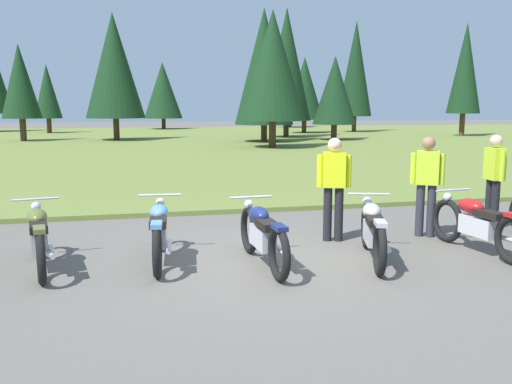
% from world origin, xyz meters
% --- Properties ---
extents(ground_plane, '(140.00, 140.00, 0.00)m').
position_xyz_m(ground_plane, '(0.00, 0.00, 0.00)').
color(ground_plane, '#605B54').
extents(grass_moorland, '(80.00, 44.00, 0.10)m').
position_xyz_m(grass_moorland, '(0.00, 25.48, 0.05)').
color(grass_moorland, olive).
rests_on(grass_moorland, ground).
extents(forest_treeline, '(44.90, 28.60, 8.84)m').
position_xyz_m(forest_treeline, '(1.82, 32.46, 4.20)').
color(forest_treeline, '#47331E').
rests_on(forest_treeline, ground).
extents(motorcycle_olive, '(0.68, 2.09, 0.88)m').
position_xyz_m(motorcycle_olive, '(-3.04, 0.35, 0.44)').
color(motorcycle_olive, black).
rests_on(motorcycle_olive, ground).
extents(motorcycle_sky_blue, '(0.62, 2.10, 0.88)m').
position_xyz_m(motorcycle_sky_blue, '(-1.45, 0.31, 0.44)').
color(motorcycle_sky_blue, black).
rests_on(motorcycle_sky_blue, ground).
extents(motorcycle_navy, '(0.62, 2.10, 0.88)m').
position_xyz_m(motorcycle_navy, '(-0.09, -0.18, 0.44)').
color(motorcycle_navy, black).
rests_on(motorcycle_navy, ground).
extents(motorcycle_silver, '(0.85, 2.03, 0.88)m').
position_xyz_m(motorcycle_silver, '(1.48, -0.29, 0.44)').
color(motorcycle_silver, black).
rests_on(motorcycle_silver, ground).
extents(motorcycle_red, '(0.62, 2.10, 0.88)m').
position_xyz_m(motorcycle_red, '(3.19, -0.25, 0.44)').
color(motorcycle_red, black).
rests_on(motorcycle_red, ground).
extents(rider_with_back_turned, '(0.49, 0.37, 1.67)m').
position_xyz_m(rider_with_back_turned, '(2.97, 0.86, 0.95)').
color(rider_with_back_turned, '#2D2D38').
rests_on(rider_with_back_turned, ground).
extents(rider_in_hivis_vest, '(0.24, 0.55, 1.67)m').
position_xyz_m(rider_in_hivis_vest, '(4.45, 1.15, 0.95)').
color(rider_in_hivis_vest, black).
rests_on(rider_in_hivis_vest, ground).
extents(rider_near_row_end, '(0.53, 0.32, 1.67)m').
position_xyz_m(rider_near_row_end, '(1.36, 0.93, 0.95)').
color(rider_near_row_end, black).
rests_on(rider_near_row_end, ground).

